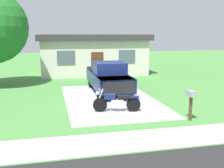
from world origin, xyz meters
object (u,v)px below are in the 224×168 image
(mailbox, at_px, (191,98))
(neighbor_house, at_px, (92,54))
(motorcycle, at_px, (116,102))
(pickup_truck, at_px, (108,77))

(mailbox, height_order, neighbor_house, neighbor_house)
(motorcycle, height_order, pickup_truck, pickup_truck)
(pickup_truck, bearing_deg, neighbor_house, 87.77)
(motorcycle, relative_size, mailbox, 1.74)
(pickup_truck, relative_size, neighbor_house, 0.59)
(pickup_truck, bearing_deg, motorcycle, -96.97)
(motorcycle, distance_m, pickup_truck, 4.52)
(pickup_truck, relative_size, mailbox, 4.48)
(mailbox, bearing_deg, motorcycle, 143.92)
(motorcycle, height_order, neighbor_house, neighbor_house)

